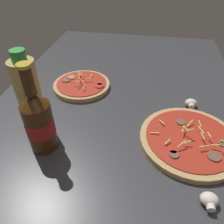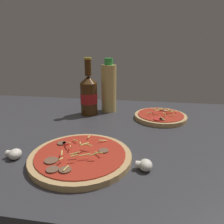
{
  "view_description": "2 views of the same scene",
  "coord_description": "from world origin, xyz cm",
  "px_view_note": "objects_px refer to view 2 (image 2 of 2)",
  "views": [
    {
      "loc": [
        -55.0,
        -8.16,
        48.64
      ],
      "look_at": [
        -4.95,
        0.67,
        8.34
      ],
      "focal_mm": 35.0,
      "sensor_mm": 36.0,
      "label": 1
    },
    {
      "loc": [
        9.81,
        -74.46,
        33.96
      ],
      "look_at": [
        -3.47,
        5.6,
        7.97
      ],
      "focal_mm": 35.0,
      "sensor_mm": 36.0,
      "label": 2
    }
  ],
  "objects_px": {
    "pizza_near": "(81,157)",
    "beer_bottle": "(89,94)",
    "oil_bottle": "(109,88)",
    "mushroom_right": "(145,165)",
    "pizza_far": "(160,116)",
    "mushroom_left": "(14,154)"
  },
  "relations": [
    {
      "from": "oil_bottle",
      "to": "beer_bottle",
      "type": "bearing_deg",
      "value": -142.8
    },
    {
      "from": "pizza_near",
      "to": "oil_bottle",
      "type": "xyz_separation_m",
      "value": [
        -0.0,
        0.47,
        0.1
      ]
    },
    {
      "from": "beer_bottle",
      "to": "mushroom_right",
      "type": "xyz_separation_m",
      "value": [
        0.26,
        -0.43,
        -0.08
      ]
    },
    {
      "from": "beer_bottle",
      "to": "mushroom_left",
      "type": "bearing_deg",
      "value": -103.53
    },
    {
      "from": "mushroom_left",
      "to": "mushroom_right",
      "type": "height_order",
      "value": "same"
    },
    {
      "from": "oil_bottle",
      "to": "mushroom_left",
      "type": "distance_m",
      "value": 0.53
    },
    {
      "from": "oil_bottle",
      "to": "pizza_near",
      "type": "bearing_deg",
      "value": -89.58
    },
    {
      "from": "pizza_near",
      "to": "beer_bottle",
      "type": "height_order",
      "value": "beer_bottle"
    },
    {
      "from": "pizza_near",
      "to": "beer_bottle",
      "type": "bearing_deg",
      "value": 101.68
    },
    {
      "from": "oil_bottle",
      "to": "mushroom_right",
      "type": "relative_size",
      "value": 5.77
    },
    {
      "from": "mushroom_left",
      "to": "mushroom_right",
      "type": "xyz_separation_m",
      "value": [
        0.36,
        0.0,
        0.0
      ]
    },
    {
      "from": "oil_bottle",
      "to": "mushroom_right",
      "type": "distance_m",
      "value": 0.53
    },
    {
      "from": "pizza_far",
      "to": "mushroom_left",
      "type": "height_order",
      "value": "pizza_far"
    },
    {
      "from": "pizza_far",
      "to": "oil_bottle",
      "type": "height_order",
      "value": "oil_bottle"
    },
    {
      "from": "mushroom_left",
      "to": "pizza_far",
      "type": "bearing_deg",
      "value": 44.29
    },
    {
      "from": "beer_bottle",
      "to": "pizza_far",
      "type": "bearing_deg",
      "value": -2.74
    },
    {
      "from": "pizza_near",
      "to": "mushroom_right",
      "type": "bearing_deg",
      "value": -6.8
    },
    {
      "from": "pizza_near",
      "to": "oil_bottle",
      "type": "bearing_deg",
      "value": 90.42
    },
    {
      "from": "pizza_far",
      "to": "beer_bottle",
      "type": "height_order",
      "value": "beer_bottle"
    },
    {
      "from": "pizza_near",
      "to": "mushroom_left",
      "type": "xyz_separation_m",
      "value": [
        -0.19,
        -0.02,
        0.0
      ]
    },
    {
      "from": "mushroom_right",
      "to": "oil_bottle",
      "type": "bearing_deg",
      "value": 110.42
    },
    {
      "from": "oil_bottle",
      "to": "mushroom_right",
      "type": "bearing_deg",
      "value": -69.58
    }
  ]
}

